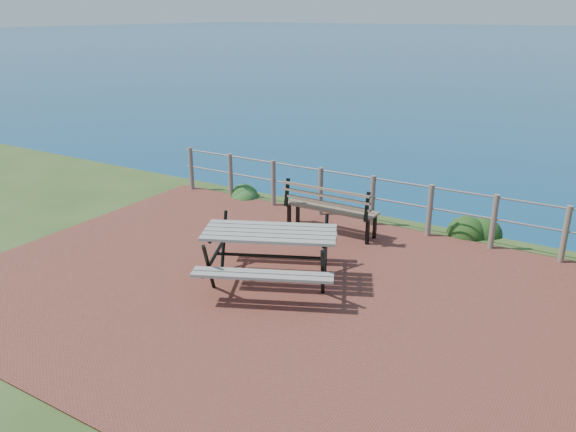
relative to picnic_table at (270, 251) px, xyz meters
The scene contains 6 objects.
ground 0.67m from the picnic_table, 29.03° to the right, with size 10.00×7.00×0.12m, color brown.
safety_railing 3.17m from the picnic_table, 83.66° to the left, with size 9.40×0.10×1.00m.
picnic_table is the anchor object (origin of this frame).
park_bench 2.36m from the picnic_table, 93.42° to the left, with size 1.79×0.45×1.01m.
shrub_lip_west 4.58m from the picnic_table, 130.76° to the left, with size 0.69×0.69×0.41m, color #215822.
shrub_lip_east 4.49m from the picnic_table, 59.96° to the left, with size 0.80×0.80×0.56m, color #193C12.
Camera 1 is at (3.98, -6.43, 3.99)m, focal length 35.00 mm.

